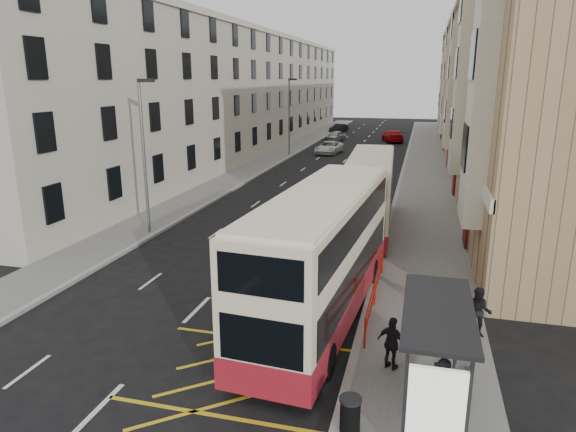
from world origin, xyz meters
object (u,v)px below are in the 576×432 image
(car_red, at_px, (393,136))
(pedestrian_near, at_px, (441,392))
(bus_shelter, at_px, (443,344))
(double_decker_rear, at_px, (369,192))
(street_lamp_far, at_px, (290,113))
(car_silver, at_px, (335,136))
(double_decker_front, at_px, (322,255))
(white_van, at_px, (329,148))
(car_dark, at_px, (339,128))
(litter_bin, at_px, (350,414))
(pedestrian_far, at_px, (392,343))
(street_lamp_near, at_px, (144,149))
(pedestrian_mid, at_px, (479,312))

(car_red, bearing_deg, pedestrian_near, 80.39)
(bus_shelter, relative_size, double_decker_rear, 0.41)
(street_lamp_far, distance_m, car_silver, 15.37)
(double_decker_rear, bearing_deg, double_decker_front, -94.98)
(double_decker_rear, relative_size, white_van, 2.10)
(double_decker_rear, distance_m, car_silver, 41.56)
(car_dark, bearing_deg, car_silver, -61.80)
(car_dark, bearing_deg, white_van, -62.07)
(litter_bin, height_order, car_red, car_red)
(car_dark, bearing_deg, double_decker_front, -60.03)
(bus_shelter, height_order, pedestrian_far, bus_shelter)
(street_lamp_far, distance_m, litter_bin, 45.42)
(street_lamp_near, distance_m, double_decker_front, 13.32)
(litter_bin, xyz_separation_m, car_silver, (-10.14, 58.05, 0.08))
(pedestrian_far, bearing_deg, car_silver, -52.55)
(pedestrian_mid, distance_m, car_red, 53.86)
(street_lamp_far, distance_m, white_van, 6.19)
(car_dark, bearing_deg, car_red, -28.69)
(car_silver, bearing_deg, car_dark, 113.20)
(street_lamp_near, height_order, street_lamp_far, same)
(double_decker_rear, xyz_separation_m, pedestrian_far, (2.19, -14.45, -1.16))
(car_silver, height_order, car_red, car_red)
(bus_shelter, distance_m, white_van, 46.47)
(litter_bin, distance_m, pedestrian_mid, 6.53)
(street_lamp_near, xyz_separation_m, white_van, (3.88, 32.78, -3.95))
(pedestrian_mid, bearing_deg, double_decker_front, -173.32)
(double_decker_rear, xyz_separation_m, car_silver, (-8.71, 40.61, -1.40))
(double_decker_front, height_order, car_dark, double_decker_front)
(pedestrian_near, xyz_separation_m, pedestrian_mid, (1.28, 4.84, -0.07))
(street_lamp_far, height_order, double_decker_rear, street_lamp_far)
(street_lamp_far, distance_m, car_dark, 26.66)
(street_lamp_near, xyz_separation_m, pedestrian_near, (14.72, -12.63, -3.60))
(street_lamp_near, xyz_separation_m, car_dark, (1.15, 56.34, -3.99))
(street_lamp_far, height_order, pedestrian_near, street_lamp_far)
(double_decker_front, xyz_separation_m, double_decker_rear, (0.43, 11.40, -0.21))
(double_decker_rear, height_order, car_silver, double_decker_rear)
(double_decker_front, distance_m, pedestrian_far, 4.25)
(pedestrian_far, bearing_deg, pedestrian_near, 146.00)
(street_lamp_near, bearing_deg, double_decker_front, -34.27)
(white_van, bearing_deg, car_dark, 103.06)
(bus_shelter, relative_size, white_van, 0.86)
(bus_shelter, distance_m, pedestrian_far, 2.61)
(bus_shelter, bearing_deg, double_decker_rear, 101.79)
(litter_bin, relative_size, white_van, 0.18)
(car_dark, bearing_deg, street_lamp_far, -71.17)
(bus_shelter, relative_size, car_red, 0.79)
(double_decker_front, xyz_separation_m, car_red, (-0.80, 53.12, -1.53))
(double_decker_front, bearing_deg, litter_bin, -68.63)
(street_lamp_far, relative_size, pedestrian_near, 4.53)
(double_decker_front, relative_size, car_silver, 2.84)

